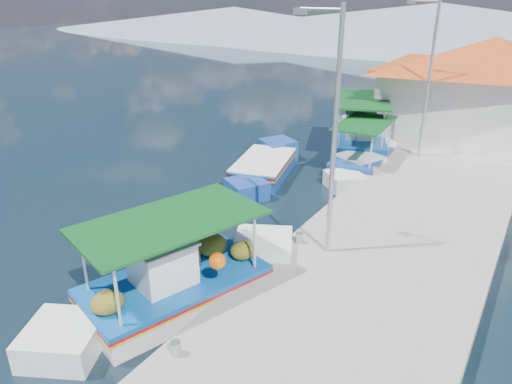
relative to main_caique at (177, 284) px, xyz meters
The scene contains 10 objects.
ground 2.58m from the main_caique, 152.33° to the left, with size 160.00×160.00×0.00m, color black.
quay 8.06m from the main_caique, 63.02° to the left, with size 5.00×44.00×0.50m, color gray.
bollards 6.62m from the main_caique, 76.41° to the left, with size 0.20×17.20×0.30m.
main_caique is the anchor object (origin of this frame).
caique_green_canopy 10.72m from the main_caique, 87.14° to the left, with size 1.98×5.90×2.21m.
caique_blue_hull 8.42m from the main_caique, 106.79° to the left, with size 2.83×5.91×1.09m.
caique_far 12.98m from the main_caique, 91.98° to the left, with size 3.98×7.07×2.65m.
harbor_building 16.81m from the main_caique, 76.28° to the left, with size 10.49×10.49×4.40m.
lamp_post_near 5.17m from the main_caique, 54.55° to the left, with size 1.21×0.14×6.00m.
lamp_post_far 12.84m from the main_caique, 79.48° to the left, with size 1.21×0.14×6.00m.
Camera 1 is at (8.75, -8.17, 6.76)m, focal length 33.70 mm.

